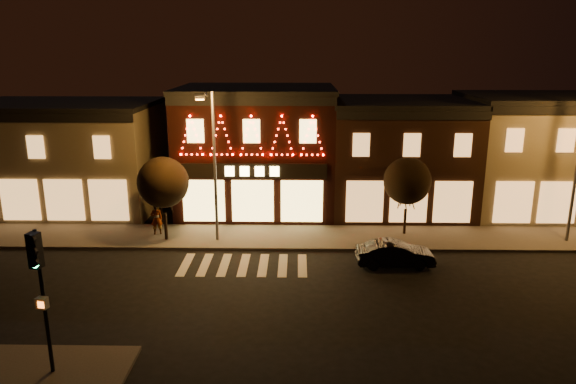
{
  "coord_description": "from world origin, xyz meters",
  "views": [
    {
      "loc": [
        2.74,
        -21.47,
        10.8
      ],
      "look_at": [
        2.27,
        4.0,
        3.89
      ],
      "focal_mm": 33.42,
      "sensor_mm": 36.0,
      "label": 1
    }
  ],
  "objects_px": {
    "streetlamp_mid": "(213,156)",
    "dark_sedan": "(395,254)",
    "traffic_signal_near": "(39,276)",
    "pedestrian": "(157,219)"
  },
  "relations": [
    {
      "from": "streetlamp_mid",
      "to": "dark_sedan",
      "type": "relative_size",
      "value": 2.13
    },
    {
      "from": "dark_sedan",
      "to": "pedestrian",
      "type": "distance_m",
      "value": 13.87
    },
    {
      "from": "traffic_signal_near",
      "to": "dark_sedan",
      "type": "height_order",
      "value": "traffic_signal_near"
    },
    {
      "from": "traffic_signal_near",
      "to": "streetlamp_mid",
      "type": "distance_m",
      "value": 13.46
    },
    {
      "from": "dark_sedan",
      "to": "streetlamp_mid",
      "type": "bearing_deg",
      "value": 70.5
    },
    {
      "from": "traffic_signal_near",
      "to": "pedestrian",
      "type": "bearing_deg",
      "value": 101.48
    },
    {
      "from": "traffic_signal_near",
      "to": "dark_sedan",
      "type": "relative_size",
      "value": 1.29
    },
    {
      "from": "streetlamp_mid",
      "to": "pedestrian",
      "type": "xyz_separation_m",
      "value": [
        -3.62,
        1.12,
        -3.99
      ]
    },
    {
      "from": "streetlamp_mid",
      "to": "dark_sedan",
      "type": "height_order",
      "value": "streetlamp_mid"
    },
    {
      "from": "traffic_signal_near",
      "to": "pedestrian",
      "type": "relative_size",
      "value": 2.75
    }
  ]
}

